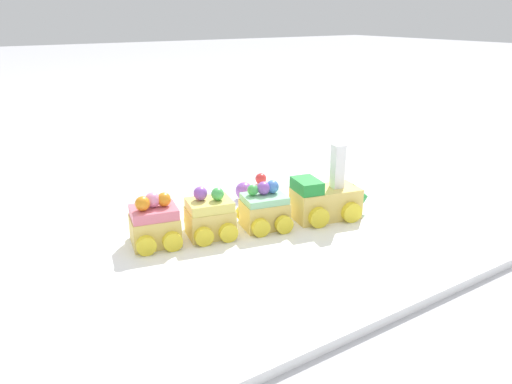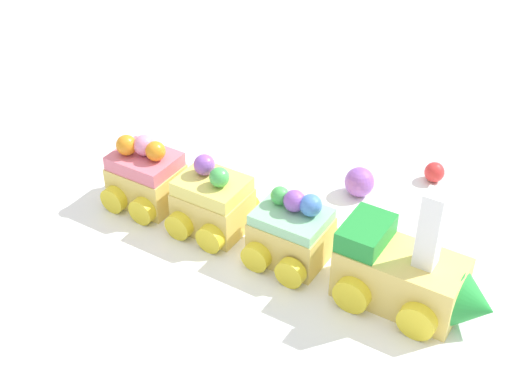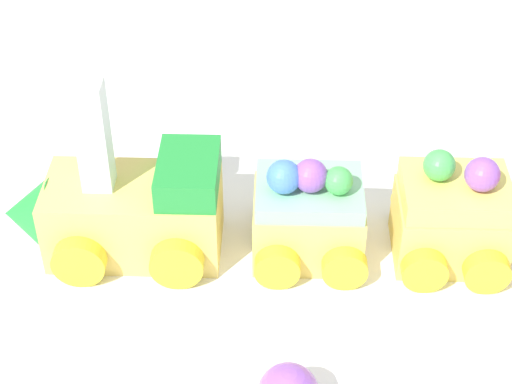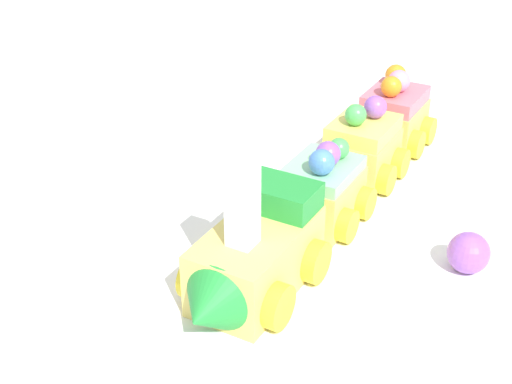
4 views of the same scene
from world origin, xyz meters
name	(u,v)px [view 1 (image 1 of 4)]	position (x,y,z in m)	size (l,w,h in m)	color
ground_plane	(270,244)	(0.00, 0.00, 0.00)	(10.00, 10.00, 0.00)	#B2B2B7
display_board	(270,241)	(0.00, 0.00, 0.01)	(0.79, 0.46, 0.01)	white
cake_train_locomotive	(330,199)	(0.12, 0.01, 0.04)	(0.14, 0.09, 0.12)	#EACC66
cake_car_mint	(264,210)	(0.01, 0.04, 0.04)	(0.08, 0.08, 0.07)	#EACC66
cake_car_lemon	(210,218)	(-0.07, 0.05, 0.04)	(0.08, 0.08, 0.07)	#EACC66
cake_car_strawberry	(155,224)	(-0.15, 0.07, 0.04)	(0.08, 0.08, 0.07)	#EACC66
gumball_red	(261,179)	(0.12, 0.20, 0.02)	(0.02, 0.02, 0.02)	red
gumball_purple	(244,191)	(0.05, 0.15, 0.03)	(0.03, 0.03, 0.03)	#9956C6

